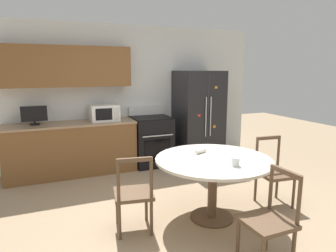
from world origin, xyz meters
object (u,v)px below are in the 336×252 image
object	(u,v)px
dining_chair_near	(269,221)
microwave	(104,113)
dining_chair_right	(274,173)
refrigerator	(198,116)
countertop_tv	(34,115)
oven_range	(151,140)
dining_chair_left	(134,194)
candle_glass	(235,162)

from	to	relation	value
dining_chair_near	microwave	bearing A→B (deg)	13.52
dining_chair_near	dining_chair_right	distance (m)	1.37
refrigerator	countertop_tv	xyz separation A→B (m)	(-2.96, 0.12, 0.18)
refrigerator	oven_range	distance (m)	1.05
microwave	countertop_tv	distance (m)	1.13
refrigerator	countertop_tv	bearing A→B (deg)	177.74
refrigerator	dining_chair_near	world-z (taller)	refrigerator
countertop_tv	dining_chair_right	world-z (taller)	countertop_tv
dining_chair_left	dining_chair_near	size ratio (longest dim) A/B	1.00
countertop_tv	refrigerator	bearing A→B (deg)	-2.26
countertop_tv	candle_glass	distance (m)	3.37
countertop_tv	dining_chair_left	world-z (taller)	countertop_tv
oven_range	dining_chair_near	xyz separation A→B (m)	(-0.02, -3.25, -0.03)
dining_chair_right	candle_glass	distance (m)	1.03
refrigerator	dining_chair_left	distance (m)	2.94
candle_glass	microwave	bearing A→B (deg)	108.76
microwave	dining_chair_near	world-z (taller)	microwave
refrigerator	candle_glass	bearing A→B (deg)	-109.84
refrigerator	oven_range	bearing A→B (deg)	176.69
oven_range	countertop_tv	size ratio (longest dim) A/B	2.70
dining_chair_left	microwave	bearing A→B (deg)	95.86
dining_chair_left	refrigerator	bearing A→B (deg)	56.82
microwave	countertop_tv	bearing A→B (deg)	179.02
refrigerator	microwave	bearing A→B (deg)	176.95
dining_chair_near	dining_chair_left	bearing A→B (deg)	42.14
countertop_tv	dining_chair_near	bearing A→B (deg)	-59.15
refrigerator	dining_chair_right	bearing A→B (deg)	-90.92
refrigerator	dining_chair_right	world-z (taller)	refrigerator
oven_range	countertop_tv	xyz separation A→B (m)	(-1.99, 0.06, 0.60)
dining_chair_left	countertop_tv	bearing A→B (deg)	123.05
countertop_tv	dining_chair_near	distance (m)	3.90
refrigerator	dining_chair_right	xyz separation A→B (m)	(-0.04, -2.20, -0.45)
dining_chair_left	dining_chair_right	bearing A→B (deg)	7.72
microwave	dining_chair_left	world-z (taller)	microwave
dining_chair_left	dining_chair_right	distance (m)	1.92
dining_chair_left	dining_chair_near	world-z (taller)	same
microwave	dining_chair_left	bearing A→B (deg)	-93.34
oven_range	candle_glass	size ratio (longest dim) A/B	11.43
oven_range	dining_chair_near	bearing A→B (deg)	-90.29
countertop_tv	dining_chair_left	xyz separation A→B (m)	(1.00, -2.26, -0.63)
refrigerator	microwave	xyz separation A→B (m)	(-1.83, 0.10, 0.16)
microwave	dining_chair_near	xyz separation A→B (m)	(0.84, -3.29, -0.61)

